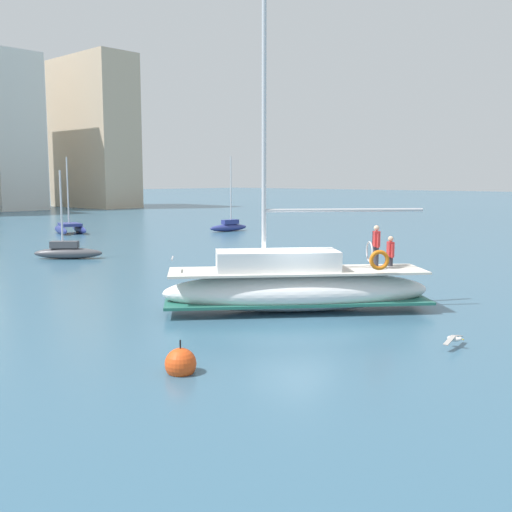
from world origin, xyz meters
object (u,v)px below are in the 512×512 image
object	(u,v)px
seagull	(454,339)
mooring_buoy	(181,364)
main_sailboat	(295,286)
moored_sloop_far	(70,228)
moored_catamaran	(68,251)
moored_sloop_near	(229,226)

from	to	relation	value
seagull	mooring_buoy	xyz separation A→B (m)	(-6.65, 3.94, -0.03)
main_sailboat	moored_sloop_far	xyz separation A→B (m)	(10.53, 33.31, -0.38)
moored_catamaran	mooring_buoy	bearing A→B (deg)	-113.57
main_sailboat	moored_sloop_near	size ratio (longest dim) A/B	1.78
moored_sloop_far	moored_catamaran	distance (m)	16.97
seagull	moored_catamaran	bearing A→B (deg)	84.16
moored_sloop_near	mooring_buoy	world-z (taller)	moored_sloop_near
seagull	main_sailboat	bearing A→B (deg)	83.44
main_sailboat	moored_sloop_far	distance (m)	34.94
moored_catamaran	seagull	distance (m)	25.20
main_sailboat	moored_sloop_near	distance (m)	32.87
moored_sloop_far	mooring_buoy	xyz separation A→B (m)	(-17.91, -35.71, -0.29)
moored_catamaran	moored_sloop_far	bearing A→B (deg)	59.20
main_sailboat	seagull	distance (m)	6.41
main_sailboat	moored_sloop_far	size ratio (longest dim) A/B	1.82
moored_sloop_near	moored_catamaran	bearing A→B (deg)	-162.40
moored_sloop_near	moored_sloop_far	distance (m)	13.72
moored_catamaran	seagull	bearing A→B (deg)	-95.84
moored_sloop_near	moored_sloop_far	bearing A→B (deg)	142.41
seagull	mooring_buoy	world-z (taller)	mooring_buoy
moored_sloop_near	seagull	distance (m)	38.32
main_sailboat	moored_catamaran	bearing A→B (deg)	84.40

